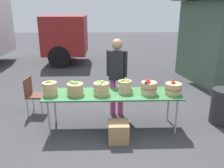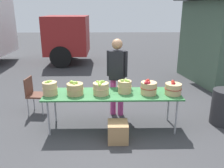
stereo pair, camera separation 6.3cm
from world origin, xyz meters
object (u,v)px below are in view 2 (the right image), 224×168
object	(u,v)px
market_table	(112,95)
vendor_adult	(117,72)
apple_basket_green_2	(101,88)
apple_basket_green_3	(125,86)
apple_basket_green_0	(50,88)
apple_basket_red_1	(173,89)
produce_crate	(118,132)
apple_basket_green_1	(75,88)
folding_chair	(34,92)
apple_basket_red_0	(149,88)

from	to	relation	value
market_table	vendor_adult	bearing A→B (deg)	79.38
apple_basket_green_2	apple_basket_green_3	world-z (taller)	apple_basket_green_3
apple_basket_green_0	apple_basket_green_2	bearing A→B (deg)	-0.61
apple_basket_red_1	produce_crate	bearing A→B (deg)	-157.27
apple_basket_green_1	produce_crate	xyz separation A→B (m)	(0.83, -0.49, -0.69)
apple_basket_green_3	produce_crate	world-z (taller)	apple_basket_green_3
market_table	folding_chair	size ratio (longest dim) A/B	3.14
market_table	apple_basket_green_1	world-z (taller)	apple_basket_green_1
apple_basket_green_1	folding_chair	distance (m)	1.40
apple_basket_red_0	vendor_adult	world-z (taller)	vendor_adult
apple_basket_red_0	folding_chair	xyz separation A→B (m)	(-2.52, 0.81, -0.37)
vendor_adult	produce_crate	bearing A→B (deg)	102.32
apple_basket_red_1	vendor_adult	world-z (taller)	vendor_adult
apple_basket_green_2	apple_basket_green_1	bearing A→B (deg)	179.45
apple_basket_green_0	folding_chair	xyz separation A→B (m)	(-0.59, 0.81, -0.38)
apple_basket_green_2	vendor_adult	xyz separation A→B (m)	(0.34, 0.68, 0.15)
market_table	apple_basket_green_0	size ratio (longest dim) A/B	9.05
apple_basket_green_1	apple_basket_green_3	bearing A→B (deg)	5.15
apple_basket_green_3	vendor_adult	size ratio (longest dim) A/B	0.17
apple_basket_green_1	apple_basket_red_0	size ratio (longest dim) A/B	1.03
apple_basket_green_3	folding_chair	distance (m)	2.21
apple_basket_green_0	apple_basket_green_1	bearing A→B (deg)	-0.68
produce_crate	market_table	bearing A→B (deg)	99.86
apple_basket_red_0	produce_crate	world-z (taller)	apple_basket_red_0
apple_basket_green_1	produce_crate	bearing A→B (deg)	-30.49
produce_crate	apple_basket_green_3	bearing A→B (deg)	74.71
vendor_adult	produce_crate	world-z (taller)	vendor_adult
apple_basket_green_2	apple_basket_red_0	world-z (taller)	apple_basket_red_0
apple_basket_green_1	apple_basket_red_0	xyz separation A→B (m)	(1.45, -0.00, 0.01)
apple_basket_red_1	vendor_adult	xyz separation A→B (m)	(-1.08, 0.70, 0.17)
apple_basket_green_3	produce_crate	xyz separation A→B (m)	(-0.16, -0.57, -0.70)
market_table	apple_basket_green_2	bearing A→B (deg)	-167.41
apple_basket_green_0	apple_basket_red_0	xyz separation A→B (m)	(1.93, -0.01, -0.00)
apple_basket_green_0	apple_basket_green_3	size ratio (longest dim) A/B	1.02
apple_basket_green_3	apple_basket_red_1	distance (m)	0.95
apple_basket_red_0	folding_chair	distance (m)	2.68
apple_basket_green_1	apple_basket_green_3	xyz separation A→B (m)	(0.98, 0.09, 0.01)
apple_basket_green_0	apple_basket_red_0	bearing A→B (deg)	-0.24
produce_crate	folding_chair	bearing A→B (deg)	145.70
apple_basket_green_0	apple_basket_green_3	world-z (taller)	same
apple_basket_green_2	produce_crate	xyz separation A→B (m)	(0.32, -0.48, -0.69)
apple_basket_green_1	apple_basket_red_1	xyz separation A→B (m)	(1.93, -0.03, -0.01)
apple_basket_green_1	apple_basket_green_2	distance (m)	0.51
apple_basket_green_2	apple_basket_red_1	world-z (taller)	apple_basket_green_2
apple_basket_green_2	apple_basket_green_3	xyz separation A→B (m)	(0.47, 0.09, 0.00)
apple_basket_green_2	folding_chair	world-z (taller)	apple_basket_green_2
vendor_adult	apple_basket_green_1	bearing A→B (deg)	51.93
apple_basket_red_1	vendor_adult	bearing A→B (deg)	146.99
folding_chair	apple_basket_green_0	bearing A→B (deg)	-138.16
apple_basket_red_1	apple_basket_red_0	bearing A→B (deg)	177.27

